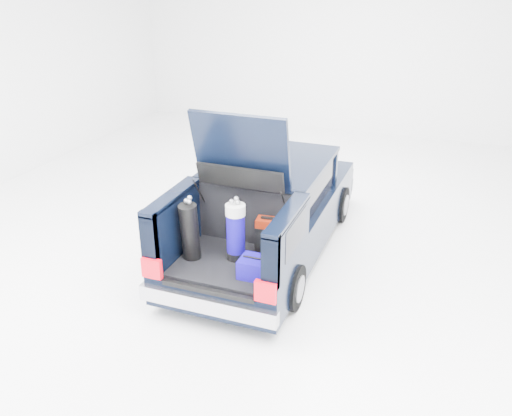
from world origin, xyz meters
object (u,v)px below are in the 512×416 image
at_px(red_suitcase, 268,236).
at_px(blue_duffel, 260,268).
at_px(car, 270,209).
at_px(black_golf_bag, 190,231).
at_px(blue_golf_bag, 236,231).

xyz_separation_m(red_suitcase, blue_duffel, (0.11, -0.61, -0.12)).
bearing_deg(car, red_suitcase, -71.85).
bearing_deg(black_golf_bag, blue_golf_bag, 27.36).
height_order(car, black_golf_bag, car).
bearing_deg(car, black_golf_bag, -106.57).
bearing_deg(black_golf_bag, car, 79.56).
distance_m(black_golf_bag, blue_golf_bag, 0.59).
xyz_separation_m(black_golf_bag, blue_golf_bag, (0.55, 0.21, 0.00)).
bearing_deg(red_suitcase, black_golf_bag, -157.53).
relative_size(black_golf_bag, blue_duffel, 1.71).
distance_m(red_suitcase, blue_duffel, 0.63).
distance_m(blue_golf_bag, blue_duffel, 0.62).
height_order(car, red_suitcase, car).
distance_m(black_golf_bag, blue_duffel, 1.04).
bearing_deg(blue_duffel, car, 105.32).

